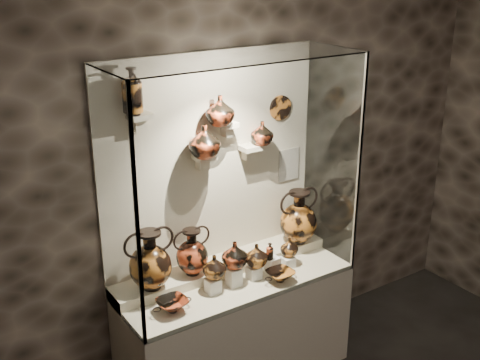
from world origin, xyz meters
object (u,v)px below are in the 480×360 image
jug_b (235,255)px  jug_c (256,255)px  ovoid_vase_b (220,111)px  jug_e (289,247)px  ovoid_vase_a (204,141)px  lekythos_tall (132,89)px  lekythos_small (270,250)px  amphora_mid (192,252)px  amphora_right (298,217)px  kylix_right (280,275)px  jug_a (214,267)px  kylix_left (172,304)px  amphora_left (150,260)px  ovoid_vase_c (262,133)px

jug_b → jug_c: (0.17, -0.01, -0.05)m
ovoid_vase_b → jug_e: bearing=-30.9°
ovoid_vase_a → ovoid_vase_b: size_ratio=1.11×
jug_b → ovoid_vase_b: ovoid_vase_b is taller
jug_c → lekythos_tall: size_ratio=0.53×
jug_b → ovoid_vase_a: size_ratio=0.85×
lekythos_small → amphora_mid: bearing=153.2°
ovoid_vase_a → jug_b: bearing=-81.5°
ovoid_vase_a → ovoid_vase_b: 0.23m
jug_b → lekythos_small: jug_b is taller
amphora_right → lekythos_tall: bearing=159.4°
jug_c → ovoid_vase_b: (-0.14, 0.24, 1.01)m
amphora_mid → kylix_right: size_ratio=1.37×
ovoid_vase_b → jug_c: bearing=-64.0°
amphora_mid → jug_a: (0.07, -0.18, -0.05)m
amphora_mid → jug_e: 0.74m
ovoid_vase_a → jug_c: bearing=-55.7°
jug_a → ovoid_vase_a: (0.07, 0.22, 0.82)m
jug_c → jug_e: 0.31m
jug_b → kylix_left: (-0.53, -0.07, -0.17)m
ovoid_vase_a → lekythos_tall: bearing=160.0°
jug_b → lekythos_small: bearing=-2.2°
amphora_left → jug_b: size_ratio=2.18×
amphora_left → kylix_right: (0.84, -0.31, -0.23)m
jug_a → ovoid_vase_b: bearing=66.0°
lekythos_small → ovoid_vase_c: ovoid_vase_c is taller
amphora_mid → ovoid_vase_c: ovoid_vase_c is taller
lekythos_small → kylix_left: bearing=178.1°
amphora_left → amphora_right: 1.24m
amphora_mid → jug_c: size_ratio=1.98×
jug_c → ovoid_vase_a: size_ratio=0.76×
jug_c → ovoid_vase_c: bearing=33.8°
kylix_right → amphora_right: bearing=44.2°
ovoid_vase_a → ovoid_vase_c: 0.49m
lekythos_tall → ovoid_vase_c: 1.05m
lekythos_small → ovoid_vase_a: ovoid_vase_a is taller
amphora_left → kylix_left: 0.32m
jug_c → lekythos_small: size_ratio=1.19×
amphora_right → kylix_right: 0.55m
ovoid_vase_a → ovoid_vase_b: bearing=-10.3°
jug_a → kylix_left: jug_a is taller
amphora_mid → jug_c: bearing=-32.4°
jug_c → ovoid_vase_b: size_ratio=0.84×
amphora_right → ovoid_vase_c: size_ratio=2.50×
amphora_right → lekythos_small: 0.45m
ovoid_vase_b → amphora_right: bearing=-10.0°
jug_c → jug_e: jug_c is taller
kylix_left → ovoid_vase_c: bearing=22.7°
amphora_left → amphora_mid: bearing=1.9°
kylix_right → ovoid_vase_c: (0.11, 0.39, 0.92)m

